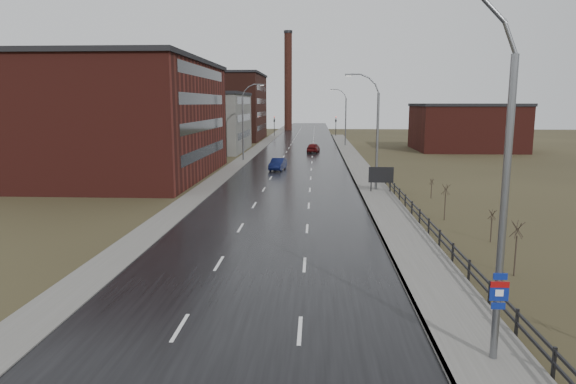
# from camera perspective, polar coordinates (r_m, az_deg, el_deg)

# --- Properties ---
(road) EXTENTS (14.00, 300.00, 0.06)m
(road) POSITION_cam_1_polar(r_m,az_deg,el_deg) (74.75, 0.90, 3.30)
(road) COLOR black
(road) RESTS_ON ground
(sidewalk_right) EXTENTS (3.20, 180.00, 0.18)m
(sidewalk_right) POSITION_cam_1_polar(r_m,az_deg,el_deg) (50.27, 9.63, 0.02)
(sidewalk_right) COLOR #595651
(sidewalk_right) RESTS_ON ground
(curb_right) EXTENTS (0.16, 180.00, 0.18)m
(curb_right) POSITION_cam_1_polar(r_m,az_deg,el_deg) (50.11, 7.91, 0.04)
(curb_right) COLOR slate
(curb_right) RESTS_ON ground
(sidewalk_left) EXTENTS (2.40, 260.00, 0.12)m
(sidewalk_left) POSITION_cam_1_polar(r_m,az_deg,el_deg) (75.51, -5.34, 3.35)
(sidewalk_left) COLOR #595651
(sidewalk_left) RESTS_ON ground
(warehouse_near) EXTENTS (22.44, 28.56, 13.50)m
(warehouse_near) POSITION_cam_1_polar(r_m,az_deg,el_deg) (63.85, -19.00, 7.71)
(warehouse_near) COLOR #471914
(warehouse_near) RESTS_ON ground
(warehouse_mid) EXTENTS (16.32, 20.40, 10.50)m
(warehouse_mid) POSITION_cam_1_polar(r_m,az_deg,el_deg) (94.59, -9.72, 7.71)
(warehouse_mid) COLOR slate
(warehouse_mid) RESTS_ON ground
(warehouse_far) EXTENTS (26.52, 24.48, 15.50)m
(warehouse_far) POSITION_cam_1_polar(r_m,az_deg,el_deg) (124.92, -8.96, 9.36)
(warehouse_far) COLOR #331611
(warehouse_far) RESTS_ON ground
(building_right) EXTENTS (18.36, 16.32, 8.50)m
(building_right) POSITION_cam_1_polar(r_m,az_deg,el_deg) (100.15, 19.15, 6.85)
(building_right) COLOR #471914
(building_right) RESTS_ON ground
(smokestack) EXTENTS (2.70, 2.70, 30.70)m
(smokestack) POSITION_cam_1_polar(r_m,az_deg,el_deg) (164.60, 0.01, 12.26)
(smokestack) COLOR #331611
(smokestack) RESTS_ON ground
(streetlight_main) EXTENTS (3.91, 0.29, 12.11)m
(streetlight_main) POSITION_cam_1_polar(r_m,az_deg,el_deg) (17.34, 22.03, 0.90)
(streetlight_main) COLOR slate
(streetlight_main) RESTS_ON ground
(streetlight_right_mid) EXTENTS (3.36, 0.28, 11.35)m
(streetlight_right_mid) POSITION_cam_1_polar(r_m,az_deg,el_deg) (50.61, 9.58, 6.64)
(streetlight_right_mid) COLOR slate
(streetlight_right_mid) RESTS_ON ground
(streetlight_left) EXTENTS (3.36, 0.28, 11.35)m
(streetlight_left) POSITION_cam_1_polar(r_m,az_deg,el_deg) (76.99, -4.82, 7.79)
(streetlight_left) COLOR slate
(streetlight_left) RESTS_ON ground
(streetlight_right_far) EXTENTS (3.36, 0.28, 11.35)m
(streetlight_right_far) POSITION_cam_1_polar(r_m,az_deg,el_deg) (104.40, 6.27, 8.30)
(streetlight_right_far) COLOR slate
(streetlight_right_far) RESTS_ON ground
(guardrail) EXTENTS (0.10, 53.05, 1.10)m
(guardrail) POSITION_cam_1_polar(r_m,az_deg,el_deg) (34.28, 15.62, -3.73)
(guardrail) COLOR black
(guardrail) RESTS_ON ground
(shrub_c) EXTENTS (0.66, 0.70, 2.81)m
(shrub_c) POSITION_cam_1_polar(r_m,az_deg,el_deg) (27.97, 24.00, -5.62)
(shrub_c) COLOR #382D23
(shrub_c) RESTS_ON ground
(shrub_d) EXTENTS (0.49, 0.52, 2.06)m
(shrub_d) POSITION_cam_1_polar(r_m,az_deg,el_deg) (34.20, 21.68, -3.44)
(shrub_d) COLOR #382D23
(shrub_d) RESTS_ON ground
(shrub_e) EXTENTS (0.64, 0.67, 2.70)m
(shrub_e) POSITION_cam_1_polar(r_m,az_deg,el_deg) (39.42, 17.07, -0.98)
(shrub_e) COLOR #382D23
(shrub_e) RESTS_ON ground
(shrub_f) EXTENTS (0.43, 0.46, 1.80)m
(shrub_f) POSITION_cam_1_polar(r_m,az_deg,el_deg) (48.30, 15.65, 0.44)
(shrub_f) COLOR #382D23
(shrub_f) RESTS_ON ground
(billboard) EXTENTS (2.38, 0.17, 2.55)m
(billboard) POSITION_cam_1_polar(r_m,az_deg,el_deg) (49.80, 10.29, 1.81)
(billboard) COLOR black
(billboard) RESTS_ON ground
(traffic_light_left) EXTENTS (0.58, 2.73, 5.30)m
(traffic_light_left) POSITION_cam_1_polar(r_m,az_deg,el_deg) (134.71, -1.54, 8.16)
(traffic_light_left) COLOR black
(traffic_light_left) RESTS_ON ground
(traffic_light_right) EXTENTS (0.58, 2.73, 5.30)m
(traffic_light_right) POSITION_cam_1_polar(r_m,az_deg,el_deg) (134.37, 5.35, 8.11)
(traffic_light_right) COLOR black
(traffic_light_right) RESTS_ON ground
(car_near) EXTENTS (2.16, 4.73, 1.50)m
(car_near) POSITION_cam_1_polar(r_m,az_deg,el_deg) (66.15, -1.13, 3.07)
(car_near) COLOR #0B1137
(car_near) RESTS_ON ground
(car_far) EXTENTS (2.52, 5.05, 1.65)m
(car_far) POSITION_cam_1_polar(r_m,az_deg,el_deg) (90.01, 2.83, 4.91)
(car_far) COLOR #4E0D0E
(car_far) RESTS_ON ground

